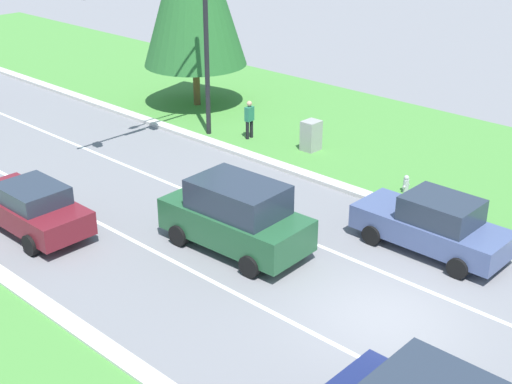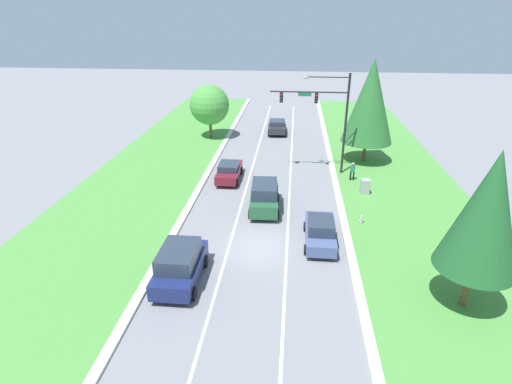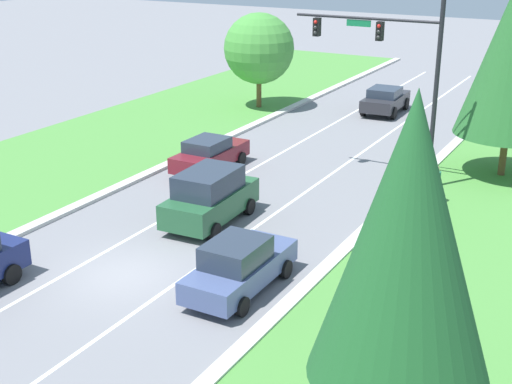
{
  "view_description": "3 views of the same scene",
  "coord_description": "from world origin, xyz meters",
  "px_view_note": "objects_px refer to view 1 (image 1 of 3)",
  "views": [
    {
      "loc": [
        -13.24,
        -7.87,
        10.23
      ],
      "look_at": [
        1.24,
        5.63,
        1.32
      ],
      "focal_mm": 50.0,
      "sensor_mm": 36.0,
      "label": 1
    },
    {
      "loc": [
        1.92,
        -20.99,
        13.41
      ],
      "look_at": [
        -0.67,
        5.82,
        1.15
      ],
      "focal_mm": 28.0,
      "sensor_mm": 36.0,
      "label": 2
    },
    {
      "loc": [
        14.1,
        -16.41,
        10.74
      ],
      "look_at": [
        1.4,
        6.44,
        1.13
      ],
      "focal_mm": 50.0,
      "sensor_mm": 36.0,
      "label": 3
    }
  ],
  "objects_px": {
    "pedestrian": "(249,118)",
    "fire_hydrant": "(406,185)",
    "forest_suv": "(236,216)",
    "traffic_signal_mast": "(171,2)",
    "slate_blue_sedan": "(433,225)",
    "utility_cabinet": "(311,137)",
    "burgundy_sedan": "(31,207)"
  },
  "relations": [
    {
      "from": "fire_hydrant",
      "to": "slate_blue_sedan",
      "type": "bearing_deg",
      "value": -137.35
    },
    {
      "from": "traffic_signal_mast",
      "to": "forest_suv",
      "type": "height_order",
      "value": "traffic_signal_mast"
    },
    {
      "from": "forest_suv",
      "to": "fire_hydrant",
      "type": "height_order",
      "value": "forest_suv"
    },
    {
      "from": "burgundy_sedan",
      "to": "fire_hydrant",
      "type": "xyz_separation_m",
      "value": [
        10.3,
        -6.99,
        -0.46
      ]
    },
    {
      "from": "forest_suv",
      "to": "utility_cabinet",
      "type": "distance_m",
      "value": 8.5
    },
    {
      "from": "slate_blue_sedan",
      "to": "pedestrian",
      "type": "distance_m",
      "value": 10.98
    },
    {
      "from": "traffic_signal_mast",
      "to": "fire_hydrant",
      "type": "bearing_deg",
      "value": -76.7
    },
    {
      "from": "burgundy_sedan",
      "to": "utility_cabinet",
      "type": "distance_m",
      "value": 11.43
    },
    {
      "from": "traffic_signal_mast",
      "to": "utility_cabinet",
      "type": "distance_m",
      "value": 7.45
    },
    {
      "from": "forest_suv",
      "to": "utility_cabinet",
      "type": "relative_size",
      "value": 3.59
    },
    {
      "from": "traffic_signal_mast",
      "to": "slate_blue_sedan",
      "type": "height_order",
      "value": "traffic_signal_mast"
    },
    {
      "from": "slate_blue_sedan",
      "to": "fire_hydrant",
      "type": "relative_size",
      "value": 6.56
    },
    {
      "from": "burgundy_sedan",
      "to": "fire_hydrant",
      "type": "relative_size",
      "value": 6.42
    },
    {
      "from": "forest_suv",
      "to": "utility_cabinet",
      "type": "bearing_deg",
      "value": 21.49
    },
    {
      "from": "traffic_signal_mast",
      "to": "fire_hydrant",
      "type": "distance_m",
      "value": 11.07
    },
    {
      "from": "slate_blue_sedan",
      "to": "fire_hydrant",
      "type": "height_order",
      "value": "slate_blue_sedan"
    },
    {
      "from": "forest_suv",
      "to": "pedestrian",
      "type": "distance_m",
      "value": 9.41
    },
    {
      "from": "forest_suv",
      "to": "slate_blue_sedan",
      "type": "bearing_deg",
      "value": -50.76
    },
    {
      "from": "traffic_signal_mast",
      "to": "utility_cabinet",
      "type": "relative_size",
      "value": 6.83
    },
    {
      "from": "burgundy_sedan",
      "to": "forest_suv",
      "type": "relative_size",
      "value": 0.97
    },
    {
      "from": "burgundy_sedan",
      "to": "pedestrian",
      "type": "bearing_deg",
      "value": 4.21
    },
    {
      "from": "traffic_signal_mast",
      "to": "forest_suv",
      "type": "bearing_deg",
      "value": -120.29
    },
    {
      "from": "traffic_signal_mast",
      "to": "burgundy_sedan",
      "type": "xyz_separation_m",
      "value": [
        -8.08,
        -2.41,
        -4.95
      ]
    },
    {
      "from": "forest_suv",
      "to": "pedestrian",
      "type": "bearing_deg",
      "value": 38.64
    },
    {
      "from": "pedestrian",
      "to": "fire_hydrant",
      "type": "xyz_separation_m",
      "value": [
        -0.28,
        -7.74,
        -0.59
      ]
    },
    {
      "from": "slate_blue_sedan",
      "to": "utility_cabinet",
      "type": "height_order",
      "value": "slate_blue_sedan"
    },
    {
      "from": "slate_blue_sedan",
      "to": "utility_cabinet",
      "type": "xyz_separation_m",
      "value": [
        3.93,
        7.74,
        -0.21
      ]
    },
    {
      "from": "burgundy_sedan",
      "to": "fire_hydrant",
      "type": "bearing_deg",
      "value": -33.98
    },
    {
      "from": "forest_suv",
      "to": "fire_hydrant",
      "type": "bearing_deg",
      "value": -15.27
    },
    {
      "from": "burgundy_sedan",
      "to": "utility_cabinet",
      "type": "xyz_separation_m",
      "value": [
        11.25,
        -1.99,
        -0.16
      ]
    },
    {
      "from": "slate_blue_sedan",
      "to": "utility_cabinet",
      "type": "distance_m",
      "value": 8.68
    },
    {
      "from": "utility_cabinet",
      "to": "forest_suv",
      "type": "bearing_deg",
      "value": -156.02
    }
  ]
}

